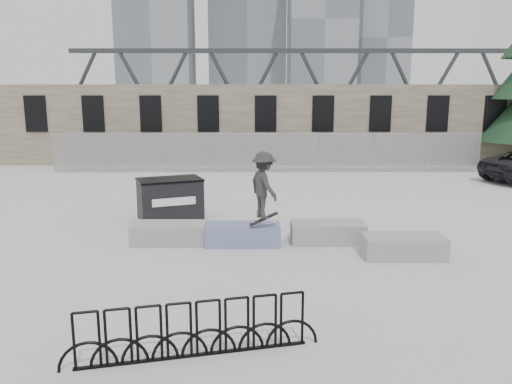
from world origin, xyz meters
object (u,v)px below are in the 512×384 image
planter_center_right (328,232)px  planter_center_left (243,234)px  planter_offset (403,246)px  skateboarder (264,185)px  dumpster (170,199)px  planter_far_left (169,232)px  bike_rack (194,330)px

planter_center_right → planter_center_left: bearing=-175.2°
planter_offset → skateboarder: (-3.47, 0.82, 1.38)m
planter_center_right → planter_offset: 2.14m
dumpster → skateboarder: (2.98, -3.09, 1.00)m
planter_offset → planter_far_left: bearing=168.5°
planter_far_left → planter_center_left: (2.01, -0.13, 0.00)m
dumpster → planter_center_left: bearing=-70.7°
planter_center_left → dumpster: 3.73m
planter_center_left → skateboarder: 1.51m
skateboarder → planter_far_left: bearing=53.8°
dumpster → skateboarder: skateboarder is taller
planter_center_left → planter_center_right: bearing=4.8°
dumpster → bike_rack: dumpster is taller
planter_center_right → skateboarder: (-1.77, -0.47, 1.38)m
planter_far_left → planter_offset: (6.04, -1.23, 0.00)m
planter_offset → planter_center_left: bearing=164.8°
planter_center_right → dumpster: (-4.75, 2.62, 0.37)m
planter_far_left → bike_rack: bike_rack is taller
planter_far_left → dumpster: dumpster is taller
planter_center_left → planter_offset: 4.17m
planter_center_left → skateboarder: (0.56, -0.27, 1.38)m
skateboarder → planter_center_right: bearing=-102.4°
planter_center_left → planter_offset: same height
planter_center_left → planter_center_right: (2.32, 0.20, 0.00)m
planter_center_right → dumpster: 5.43m
dumpster → bike_rack: size_ratio=0.59×
planter_far_left → planter_center_right: same height
dumpster → planter_center_right: bearing=-50.2°
skateboarder → bike_rack: bearing=140.8°
planter_far_left → planter_offset: bearing=-11.5°
planter_far_left → skateboarder: size_ratio=1.03×
dumpster → planter_offset: bearing=-52.6°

